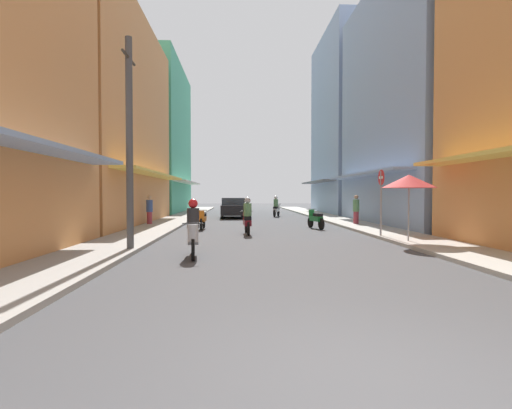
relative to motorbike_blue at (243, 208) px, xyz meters
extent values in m
plane|color=#424244|center=(0.74, -11.01, -0.50)|extent=(97.86, 97.86, 0.00)
cube|color=#9E9991|center=(-4.47, -11.01, -0.44)|extent=(2.16, 52.48, 0.12)
cube|color=#ADA89E|center=(5.95, -11.01, -0.44)|extent=(2.16, 52.48, 0.12)
cube|color=#8CA5CC|center=(-5.06, -24.25, 2.30)|extent=(1.10, 10.81, 0.12)
cube|color=#D88C4C|center=(-8.56, -10.98, 5.26)|extent=(6.00, 13.92, 11.53)
cube|color=#EFD159|center=(-5.06, -10.98, 2.30)|extent=(1.10, 12.53, 0.12)
cube|color=#4CB28C|center=(-8.56, 3.06, 6.21)|extent=(6.00, 12.21, 13.43)
cube|color=silver|center=(-5.06, 3.06, 2.30)|extent=(1.10, 10.99, 0.12)
cube|color=#8CA5CC|center=(10.03, -11.49, 6.28)|extent=(6.00, 12.06, 13.56)
cube|color=#8CA5CC|center=(6.53, -11.49, 2.30)|extent=(1.10, 10.85, 0.12)
cube|color=#8CA5CC|center=(10.03, 0.73, 7.35)|extent=(6.00, 10.46, 15.71)
cube|color=slate|center=(6.53, 0.73, 2.30)|extent=(1.10, 9.41, 0.12)
cylinder|color=black|center=(-0.06, -0.57, -0.22)|extent=(0.13, 0.57, 0.56)
cylinder|color=black|center=(0.07, 0.67, -0.22)|extent=(0.13, 0.57, 0.56)
cube|color=#1E38B7|center=(0.01, 0.10, 0.00)|extent=(0.37, 1.02, 0.24)
cube|color=black|center=(0.03, 0.30, 0.20)|extent=(0.33, 0.58, 0.14)
cylinder|color=#1E38B7|center=(-0.04, -0.45, 0.20)|extent=(0.28, 0.28, 0.45)
cylinder|color=black|center=(-0.04, -0.45, 0.45)|extent=(0.55, 0.08, 0.03)
cylinder|color=black|center=(2.69, -3.05, -0.22)|extent=(0.26, 0.56, 0.56)
cylinder|color=black|center=(2.28, -4.23, -0.22)|extent=(0.26, 0.56, 0.56)
cube|color=silver|center=(2.47, -3.69, 0.00)|extent=(0.59, 1.04, 0.24)
cube|color=black|center=(2.40, -3.88, 0.20)|extent=(0.45, 0.62, 0.14)
cylinder|color=silver|center=(2.65, -3.17, 0.20)|extent=(0.28, 0.28, 0.45)
cylinder|color=black|center=(2.65, -3.17, 0.45)|extent=(0.53, 0.21, 0.03)
cylinder|color=#598C59|center=(2.42, -3.83, 0.55)|extent=(0.34, 0.34, 0.55)
sphere|color=silver|center=(2.42, -3.83, 0.95)|extent=(0.26, 0.26, 0.26)
cylinder|color=black|center=(3.24, -13.26, -0.22)|extent=(0.21, 0.56, 0.56)
cylinder|color=black|center=(3.52, -14.48, -0.22)|extent=(0.21, 0.56, 0.56)
cube|color=#197233|center=(3.39, -13.92, 0.00)|extent=(0.50, 1.04, 0.24)
cube|color=black|center=(3.44, -14.12, 0.20)|extent=(0.40, 0.61, 0.14)
cylinder|color=#197233|center=(3.26, -13.39, 0.20)|extent=(0.28, 0.28, 0.45)
cylinder|color=black|center=(3.26, -13.39, 0.45)|extent=(0.54, 0.16, 0.03)
cylinder|color=black|center=(-2.21, -14.47, -0.22)|extent=(0.09, 0.56, 0.56)
cylinder|color=black|center=(-2.19, -13.22, -0.22)|extent=(0.09, 0.56, 0.56)
cube|color=orange|center=(-2.20, -13.79, 0.00)|extent=(0.30, 1.00, 0.24)
cube|color=black|center=(-2.19, -13.59, 0.20)|extent=(0.29, 0.56, 0.14)
cylinder|color=orange|center=(-2.20, -14.34, 0.20)|extent=(0.28, 0.28, 0.45)
cylinder|color=black|center=(-2.20, -14.34, 0.45)|extent=(0.55, 0.04, 0.03)
cylinder|color=black|center=(-0.12, -15.61, -0.22)|extent=(0.11, 0.56, 0.56)
cylinder|color=black|center=(-0.04, -16.86, -0.22)|extent=(0.11, 0.56, 0.56)
cube|color=maroon|center=(-0.08, -16.29, 0.00)|extent=(0.34, 1.01, 0.24)
cube|color=black|center=(-0.07, -16.49, 0.20)|extent=(0.31, 0.58, 0.14)
cylinder|color=maroon|center=(-0.11, -15.74, 0.20)|extent=(0.28, 0.28, 0.45)
cylinder|color=black|center=(-0.11, -15.74, 0.45)|extent=(0.55, 0.06, 0.03)
cylinder|color=#598C59|center=(-0.07, -16.44, 0.55)|extent=(0.34, 0.34, 0.55)
sphere|color=#B2B2B7|center=(-0.07, -16.44, 0.95)|extent=(0.26, 0.26, 0.26)
cylinder|color=black|center=(-1.63, -22.66, -0.22)|extent=(0.14, 0.57, 0.56)
cylinder|color=black|center=(-1.77, -21.42, -0.22)|extent=(0.14, 0.57, 0.56)
cube|color=#B2B2B7|center=(-1.71, -21.99, 0.00)|extent=(0.39, 1.02, 0.24)
cube|color=black|center=(-1.73, -21.79, 0.20)|extent=(0.34, 0.59, 0.14)
cylinder|color=#B2B2B7|center=(-1.65, -22.53, 0.20)|extent=(0.28, 0.28, 0.45)
cylinder|color=black|center=(-1.65, -22.53, 0.45)|extent=(0.55, 0.09, 0.03)
cylinder|color=#262628|center=(-1.72, -21.84, 0.55)|extent=(0.34, 0.34, 0.55)
sphere|color=red|center=(-1.72, -21.84, 0.95)|extent=(0.26, 0.26, 0.26)
cube|color=black|center=(-0.83, -4.91, 0.10)|extent=(1.92, 4.17, 0.70)
cube|color=#333D47|center=(-0.83, -5.06, 0.65)|extent=(1.68, 2.16, 0.60)
cylinder|color=black|center=(-1.63, -3.69, -0.18)|extent=(0.20, 0.65, 0.64)
cylinder|color=black|center=(-0.13, -3.63, -0.18)|extent=(0.20, 0.65, 0.64)
cylinder|color=black|center=(-1.53, -6.19, -0.18)|extent=(0.20, 0.65, 0.64)
cylinder|color=black|center=(-0.04, -6.13, -0.18)|extent=(0.20, 0.65, 0.64)
cylinder|color=#99333F|center=(-5.20, -11.94, -0.12)|extent=(0.28, 0.28, 0.76)
cylinder|color=#334C8C|center=(-5.20, -11.94, 0.58)|extent=(0.34, 0.34, 0.64)
sphere|color=tan|center=(-5.20, -11.94, 1.04)|extent=(0.22, 0.22, 0.22)
cylinder|color=#99333F|center=(5.91, -12.28, -0.12)|extent=(0.28, 0.28, 0.77)
cylinder|color=#598C59|center=(5.91, -12.28, 0.59)|extent=(0.34, 0.34, 0.65)
sphere|color=tan|center=(5.91, -12.28, 1.06)|extent=(0.22, 0.22, 0.22)
cylinder|color=#99999E|center=(5.32, -19.81, 0.60)|extent=(0.05, 0.05, 2.20)
cone|color=#BF3333|center=(5.32, -19.81, 1.65)|extent=(1.80, 1.80, 0.45)
cylinder|color=#4C4C4F|center=(-3.64, -21.13, 2.63)|extent=(0.20, 0.20, 6.27)
cylinder|color=#3F382D|center=(-3.64, -21.13, 5.17)|extent=(0.08, 1.20, 0.08)
cylinder|color=gray|center=(5.01, -18.12, 0.80)|extent=(0.07, 0.07, 2.60)
cylinder|color=red|center=(5.01, -18.12, 1.85)|extent=(0.02, 0.60, 0.60)
cube|color=white|center=(5.01, -18.12, 1.85)|extent=(0.03, 0.40, 0.10)
camera|label=1|loc=(-0.49, -32.37, 1.20)|focal=26.52mm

